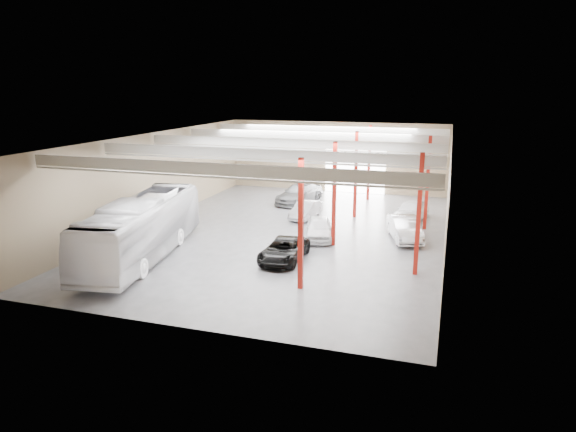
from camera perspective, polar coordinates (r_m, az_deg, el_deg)
The scene contains 8 objects.
depot_shell at distance 37.13m, azimuth 0.48°, elevation 5.73°, with size 22.12×32.12×7.06m.
coach_bus at distance 33.25m, azimuth -15.91°, elevation -1.30°, with size 3.16×13.52×3.77m, color white.
black_sedan at distance 31.64m, azimuth -0.46°, elevation -3.80°, with size 2.25×4.89×1.36m, color black.
car_row_a at distance 36.17m, azimuth 3.45°, elevation -1.36°, with size 1.79×4.45×1.52m, color white.
car_row_b at distance 41.76m, azimuth 1.99°, elevation 0.71°, with size 1.48×4.24×1.40m, color silver.
car_row_c at distance 47.16m, azimuth 1.27°, elevation 2.50°, with size 2.39×5.89×1.71m, color slate.
car_right_near at distance 36.74m, azimuth 12.85°, elevation -1.36°, with size 1.73×4.97×1.64m, color silver.
car_right_far at distance 42.16m, azimuth 13.52°, elevation 0.60°, with size 1.90×4.72×1.61m, color white.
Camera 1 is at (10.86, -34.63, 10.53)m, focal length 32.00 mm.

